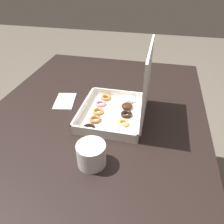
# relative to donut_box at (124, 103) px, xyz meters

# --- Properties ---
(ground_plane) EXTENTS (8.00, 8.00, 0.00)m
(ground_plane) POSITION_rel_donut_box_xyz_m (-0.03, -0.12, -0.82)
(ground_plane) COLOR #6B6054
(dining_table) EXTENTS (1.20, 0.96, 0.75)m
(dining_table) POSITION_rel_donut_box_xyz_m (-0.03, -0.12, -0.16)
(dining_table) COLOR black
(dining_table) RESTS_ON ground_plane
(donut_box) EXTENTS (0.31, 0.27, 0.31)m
(donut_box) POSITION_rel_donut_box_xyz_m (0.00, 0.00, 0.00)
(donut_box) COLOR white
(donut_box) RESTS_ON dining_table
(coffee_mug) EXTENTS (0.10, 0.10, 0.08)m
(coffee_mug) POSITION_rel_donut_box_xyz_m (0.28, -0.06, -0.03)
(coffee_mug) COLOR white
(coffee_mug) RESTS_ON dining_table
(paper_napkin) EXTENTS (0.16, 0.11, 0.01)m
(paper_napkin) POSITION_rel_donut_box_xyz_m (-0.06, -0.29, -0.07)
(paper_napkin) COLOR white
(paper_napkin) RESTS_ON dining_table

